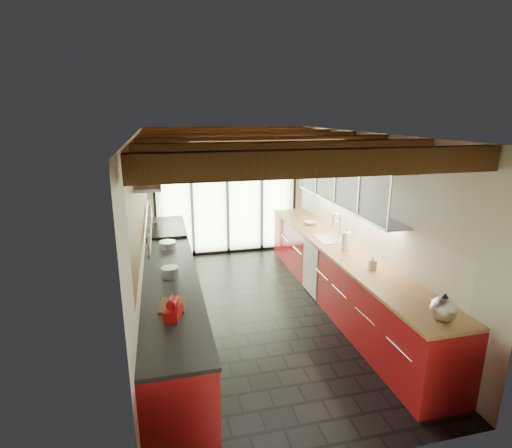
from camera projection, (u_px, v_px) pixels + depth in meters
The scene contains 18 objects.
ground at pixel (259, 312), 5.95m from camera, with size 5.50×5.50×0.00m, color black.
room_shell at pixel (260, 204), 5.50m from camera, with size 5.50×5.50×5.50m.
ceiling_beams at pixel (253, 142), 5.64m from camera, with size 3.14×5.06×4.90m.
glass_door at pixel (227, 175), 8.02m from camera, with size 2.95×0.10×2.90m.
left_counter at pixel (170, 292), 5.54m from camera, with size 0.68×5.00×0.92m.
range_stove at pixel (168, 256), 6.89m from camera, with size 0.66×0.90×0.97m.
right_counter at pixel (340, 275), 6.12m from camera, with size 0.68×5.00×0.92m.
sink_assembly at pixel (332, 237), 6.36m from camera, with size 0.45×0.52×0.43m.
upper_cabinets_right at pixel (346, 182), 6.06m from camera, with size 0.34×3.00×3.00m.
left_wall_fixtures at pixel (149, 195), 5.41m from camera, with size 0.28×2.60×0.96m.
stand_mixer at pixel (173, 309), 3.91m from camera, with size 0.20×0.27×0.22m.
pot_large at pixel (170, 272), 4.86m from camera, with size 0.21×0.21×0.13m, color silver.
pot_small at pixel (167, 245), 5.95m from camera, with size 0.25×0.25×0.10m, color silver.
cutting_board at pixel (173, 305), 4.14m from camera, with size 0.25×0.35×0.03m, color brown.
kettle at pixel (443, 308), 3.85m from camera, with size 0.29×0.33×0.30m.
paper_towel at pixel (346, 241), 5.82m from camera, with size 0.16×0.16×0.32m.
soap_bottle at pixel (373, 262), 5.11m from camera, with size 0.09×0.09×0.19m, color silver.
bowl at pixel (310, 223), 7.18m from camera, with size 0.22×0.22×0.06m, color silver.
Camera 1 is at (-1.31, -5.22, 2.87)m, focal length 28.00 mm.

